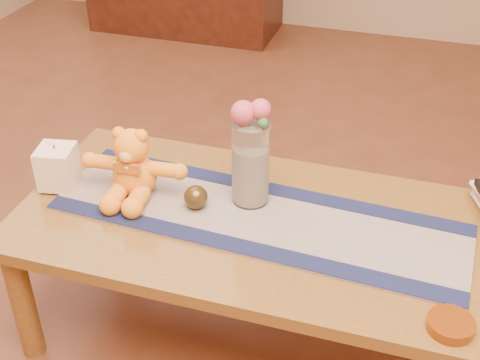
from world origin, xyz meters
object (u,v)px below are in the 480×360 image
(teddy_bear, at_px, (133,162))
(amber_dish, at_px, (451,325))
(bronze_ball, at_px, (196,197))
(pillar_candle, at_px, (58,167))
(glass_vase, at_px, (251,163))

(teddy_bear, distance_m, amber_dish, 0.99)
(bronze_ball, bearing_deg, teddy_bear, 173.54)
(pillar_candle, distance_m, glass_vase, 0.60)
(teddy_bear, distance_m, pillar_candle, 0.25)
(teddy_bear, height_order, pillar_candle, teddy_bear)
(amber_dish, bearing_deg, bronze_ball, 160.05)
(teddy_bear, relative_size, pillar_candle, 2.38)
(pillar_candle, bearing_deg, teddy_bear, 8.48)
(pillar_candle, bearing_deg, glass_vase, 9.39)
(glass_vase, bearing_deg, amber_dish, -30.57)
(glass_vase, bearing_deg, bronze_ball, -149.26)
(teddy_bear, bearing_deg, glass_vase, 5.59)
(teddy_bear, distance_m, bronze_ball, 0.22)
(pillar_candle, height_order, glass_vase, glass_vase)
(pillar_candle, xyz_separation_m, amber_dish, (1.18, -0.25, -0.06))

